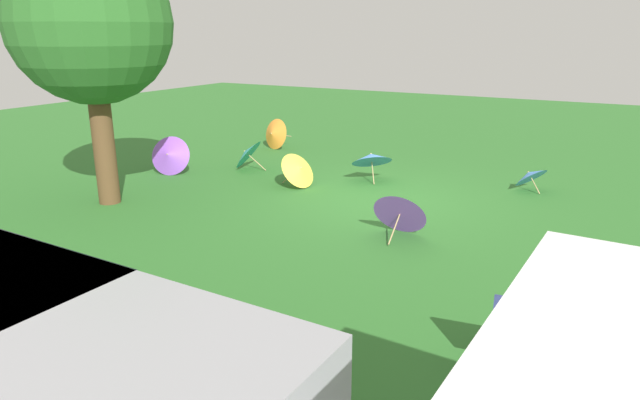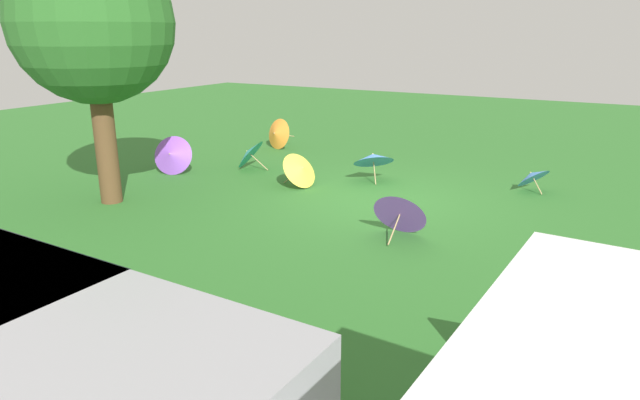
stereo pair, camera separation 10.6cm
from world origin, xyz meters
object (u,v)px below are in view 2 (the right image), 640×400
Objects in this scene: parasol_yellow_0 at (301,169)px; parasol_blue_1 at (373,158)px; parasol_purple_2 at (171,155)px; park_bench at (574,347)px; shade_tree at (92,25)px; parasol_purple_0 at (401,211)px; parasol_orange_0 at (277,134)px; parasol_blue_0 at (532,176)px; parasol_teal_0 at (249,153)px.

parasol_blue_1 is (-1.18, -1.23, 0.15)m from parasol_yellow_0.
parasol_yellow_0 is at bearing -170.79° from parasol_purple_2.
shade_tree reaches higher than park_bench.
parasol_orange_0 is (5.92, -5.01, 0.03)m from parasol_purple_0.
parasol_purple_2 is at bearing -76.34° from shade_tree.
parasol_orange_0 is (-0.50, -3.78, -0.03)m from parasol_purple_2.
parasol_yellow_0 is at bearing 25.50° from parasol_blue_0.
parasol_blue_1 is 1.26× the size of parasol_teal_0.
parasol_purple_0 is (1.43, 3.92, 0.07)m from parasol_blue_0.
parasol_purple_2 reaches higher than parasol_teal_0.
shade_tree is at bearing 45.98° from parasol_yellow_0.
parasol_blue_0 is 8.29m from parasol_purple_2.
parasol_teal_0 is at bearing -101.66° from shade_tree.
parasol_purple_2 is at bearing 9.21° from parasol_yellow_0.
parasol_blue_0 is 5.00m from parasol_yellow_0.
parasol_purple_0 is at bearing 153.33° from parasol_teal_0.
parasol_purple_0 reaches higher than parasol_teal_0.
park_bench is at bearing 133.66° from parasol_purple_0.
parasol_blue_0 is 0.84× the size of parasol_purple_2.
shade_tree reaches higher than parasol_blue_0.
parasol_purple_2 is at bearing -10.88° from parasol_purple_0.
parasol_yellow_0 is (4.51, 2.15, 0.05)m from parasol_blue_0.
park_bench is 1.79× the size of parasol_blue_0.
parasol_blue_0 is at bearing -161.06° from parasol_purple_2.
shade_tree is 3.81m from parasol_purple_2.
park_bench is 1.70× the size of parasol_yellow_0.
shade_tree reaches higher than parasol_purple_0.
parasol_teal_0 is (5.09, -2.56, -0.00)m from parasol_purple_0.
park_bench is at bearing 154.90° from parasol_purple_2.
parasol_teal_0 is (6.52, 1.36, 0.06)m from parasol_blue_0.
parasol_blue_1 is at bearing -51.41° from park_bench.
parasol_blue_0 is (-7.28, -5.01, -3.09)m from shade_tree.
parasol_orange_0 is (2.84, -3.24, 0.05)m from parasol_yellow_0.
parasol_purple_0 is (-3.08, 1.77, 0.02)m from parasol_yellow_0.
parasol_teal_0 is (8.15, -5.76, -0.04)m from park_bench.
park_bench is 1.62× the size of parasol_teal_0.
parasol_orange_0 is at bearing -26.50° from parasol_blue_1.
parasol_purple_2 is 1.07× the size of parasol_teal_0.
parasol_purple_0 is 5.70m from parasol_teal_0.
parasol_purple_2 reaches higher than parasol_blue_1.
parasol_blue_0 is 3.46m from parasol_blue_1.
parasol_purple_0 reaches higher than parasol_blue_1.
parasol_yellow_0 is at bearing -29.91° from parasol_purple_0.
parasol_blue_1 reaches higher than parasol_teal_0.
park_bench is 4.43m from parasol_purple_0.
shade_tree is 5.23× the size of parasol_purple_0.
parasol_purple_0 reaches higher than parasol_blue_0.
parasol_blue_0 is 0.90× the size of parasol_teal_0.
parasol_blue_1 is 4.49m from parasol_orange_0.
shade_tree is (8.90, -2.11, 2.99)m from park_bench.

